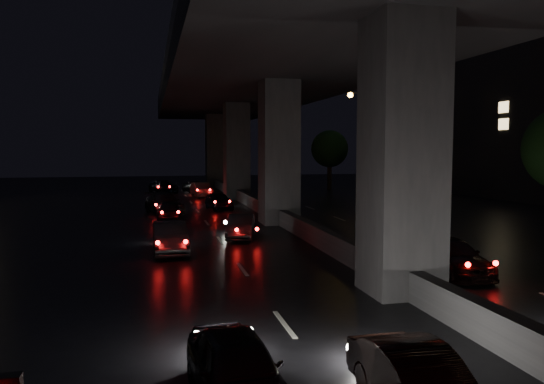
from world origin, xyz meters
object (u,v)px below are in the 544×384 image
object	(u,v)px
streetlight_far	(368,132)
car_1	(419,382)
car_0	(237,369)
viaduct	(279,75)

from	to	relation	value
streetlight_far	car_1	distance (m)	37.77
streetlight_far	car_1	world-z (taller)	streetlight_far
streetlight_far	car_0	distance (m)	37.89
streetlight_far	car_1	size ratio (longest dim) A/B	2.73
streetlight_far	car_1	bearing A→B (deg)	-111.94
viaduct	car_1	distance (m)	23.27
viaduct	car_0	xyz separation A→B (m)	(-5.74, -20.63, -7.76)
car_1	car_0	bearing A→B (deg)	157.40
car_0	car_1	size ratio (longest dim) A/B	1.03
car_0	streetlight_far	bearing A→B (deg)	59.19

